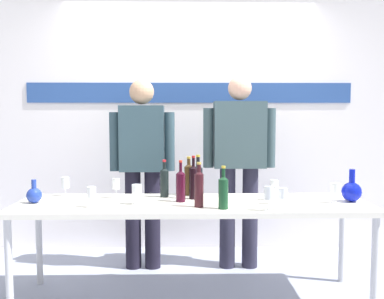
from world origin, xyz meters
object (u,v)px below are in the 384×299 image
(presenter_left, at_px, (142,162))
(wine_bottle_3, at_px, (198,179))
(wine_bottle_2, at_px, (189,178))
(wine_glass_right_1, at_px, (335,189))
(wine_bottle_4, at_px, (164,181))
(wine_bottle_1, at_px, (181,185))
(wine_glass_right_4, at_px, (274,185))
(decanter_blue_left, at_px, (34,195))
(wine_bottle_6, at_px, (199,187))
(wine_glass_right_3, at_px, (269,193))
(wine_bottle_0, at_px, (223,191))
(wine_glass_left_2, at_px, (137,190))
(display_table, at_px, (192,209))
(wine_glass_right_2, at_px, (283,194))
(wine_glass_right_0, at_px, (275,191))
(wine_glass_left_1, at_px, (116,184))
(wine_bottle_5, at_px, (193,181))
(decanter_blue_right, at_px, (352,191))
(wine_glass_left_3, at_px, (91,193))
(wine_glass_left_0, at_px, (65,183))

(presenter_left, bearing_deg, wine_bottle_3, -41.63)
(wine_bottle_2, height_order, wine_glass_right_1, wine_bottle_2)
(wine_bottle_3, height_order, wine_bottle_4, wine_bottle_3)
(wine_bottle_1, height_order, wine_glass_right_4, wine_bottle_1)
(decanter_blue_left, relative_size, wine_bottle_6, 0.55)
(decanter_blue_left, relative_size, wine_bottle_4, 0.59)
(wine_bottle_2, bearing_deg, wine_glass_right_3, -47.51)
(wine_glass_right_1, bearing_deg, wine_bottle_6, -173.28)
(wine_bottle_0, relative_size, wine_glass_left_2, 2.05)
(wine_glass_right_1, relative_size, wine_glass_right_4, 0.96)
(display_table, relative_size, wine_bottle_6, 8.20)
(wine_bottle_3, bearing_deg, wine_glass_right_1, -15.66)
(presenter_left, xyz_separation_m, wine_bottle_0, (0.64, -0.89, -0.11))
(wine_bottle_4, xyz_separation_m, wine_glass_right_2, (0.83, -0.47, -0.02))
(wine_glass_right_0, bearing_deg, wine_glass_right_3, -111.60)
(wine_glass_left_1, xyz_separation_m, wine_glass_right_1, (1.64, -0.21, -0.00))
(decanter_blue_left, height_order, wine_glass_right_1, decanter_blue_left)
(wine_bottle_5, relative_size, wine_bottle_6, 1.05)
(decanter_blue_right, distance_m, wine_bottle_1, 1.28)
(decanter_blue_right, bearing_deg, wine_glass_left_2, -177.90)
(wine_bottle_4, bearing_deg, wine_bottle_0, -45.77)
(wine_glass_right_1, bearing_deg, wine_glass_right_3, -155.47)
(display_table, xyz_separation_m, wine_glass_right_3, (0.51, -0.29, 0.17))
(decanter_blue_right, distance_m, wine_glass_right_3, 0.74)
(wine_bottle_4, distance_m, wine_glass_right_1, 1.29)
(wine_glass_right_0, bearing_deg, wine_glass_left_1, 168.50)
(wine_bottle_4, bearing_deg, wine_glass_right_3, -34.61)
(wine_bottle_0, relative_size, wine_glass_right_1, 2.02)
(wine_glass_left_1, xyz_separation_m, wine_glass_right_0, (1.19, -0.24, -0.02))
(wine_bottle_5, bearing_deg, wine_glass_right_0, -19.16)
(wine_glass_left_1, relative_size, wine_glass_right_4, 1.01)
(wine_bottle_2, relative_size, wine_glass_right_3, 1.88)
(decanter_blue_left, distance_m, wine_glass_right_3, 1.70)
(wine_glass_left_3, distance_m, wine_glass_right_0, 1.31)
(display_table, distance_m, wine_glass_right_0, 0.62)
(decanter_blue_left, height_order, wine_bottle_6, wine_bottle_6)
(wine_bottle_3, bearing_deg, wine_bottle_1, -122.47)
(wine_bottle_0, distance_m, wine_glass_right_4, 0.51)
(display_table, xyz_separation_m, wine_bottle_6, (0.04, -0.16, 0.19))
(wine_glass_right_4, bearing_deg, wine_bottle_1, -175.75)
(wine_bottle_2, height_order, wine_bottle_4, wine_bottle_2)
(wine_bottle_4, relative_size, wine_glass_left_1, 1.90)
(decanter_blue_right, bearing_deg, wine_glass_right_4, 171.89)
(wine_bottle_0, height_order, wine_bottle_5, wine_bottle_5)
(decanter_blue_left, height_order, wine_bottle_5, wine_bottle_5)
(wine_bottle_6, height_order, wine_glass_left_0, wine_bottle_6)
(wine_bottle_3, distance_m, wine_glass_right_3, 0.70)
(wine_bottle_3, xyz_separation_m, wine_glass_right_1, (1.00, -0.28, -0.03))
(decanter_blue_right, bearing_deg, presenter_left, 157.54)
(presenter_left, xyz_separation_m, wine_glass_left_1, (-0.16, -0.50, -0.12))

